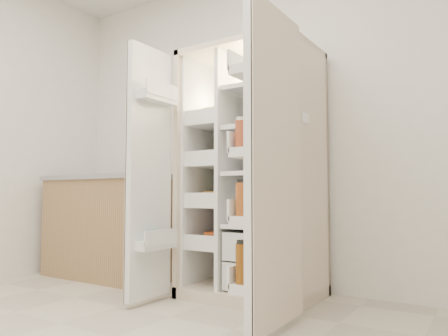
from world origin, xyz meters
The scene contains 5 objects.
wall_back centered at (0.00, 2.00, 1.35)m, with size 4.00×0.02×2.70m, color white.
refrigerator centered at (0.18, 1.65, 0.74)m, with size 0.93×0.70×1.80m.
freezer_door centered at (-0.33, 1.05, 0.89)m, with size 0.15×0.40×1.72m.
fridge_door centered at (0.65, 0.96, 0.87)m, with size 0.17×0.58×1.72m.
kitchen_counter centered at (-1.26, 1.57, 0.46)m, with size 1.25×0.67×0.91m.
Camera 1 is at (1.69, -1.11, 0.73)m, focal length 34.00 mm.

